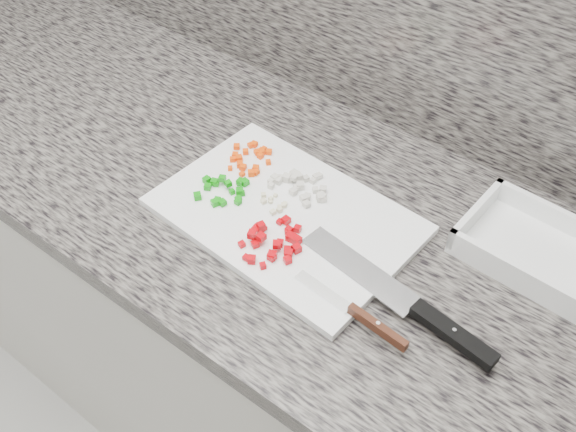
% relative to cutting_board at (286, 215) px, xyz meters
% --- Properties ---
extents(cabinet, '(3.92, 0.62, 0.86)m').
position_rel_cutting_board_xyz_m(cabinet, '(-0.07, 0.04, -0.48)').
color(cabinet, silver).
rests_on(cabinet, ground).
extents(countertop, '(3.96, 0.64, 0.04)m').
position_rel_cutting_board_xyz_m(countertop, '(-0.07, 0.04, -0.03)').
color(countertop, '#656059').
rests_on(countertop, cabinet).
extents(cutting_board, '(0.44, 0.31, 0.01)m').
position_rel_cutting_board_xyz_m(cutting_board, '(0.00, 0.00, 0.00)').
color(cutting_board, white).
rests_on(cutting_board, countertop).
extents(carrot_pile, '(0.09, 0.09, 0.01)m').
position_rel_cutting_board_xyz_m(carrot_pile, '(-0.13, 0.07, 0.01)').
color(carrot_pile, '#FF4905').
rests_on(carrot_pile, cutting_board).
extents(onion_pile, '(0.11, 0.08, 0.02)m').
position_rel_cutting_board_xyz_m(onion_pile, '(-0.02, 0.06, 0.01)').
color(onion_pile, beige).
rests_on(onion_pile, cutting_board).
extents(green_pepper_pile, '(0.09, 0.09, 0.02)m').
position_rel_cutting_board_xyz_m(green_pepper_pile, '(-0.12, -0.03, 0.01)').
color(green_pepper_pile, '#0E930D').
rests_on(green_pepper_pile, cutting_board).
extents(red_pepper_pile, '(0.09, 0.12, 0.02)m').
position_rel_cutting_board_xyz_m(red_pepper_pile, '(0.03, -0.07, 0.01)').
color(red_pepper_pile, '#C1020A').
rests_on(red_pepper_pile, cutting_board).
extents(garlic_pile, '(0.05, 0.04, 0.01)m').
position_rel_cutting_board_xyz_m(garlic_pile, '(-0.03, 0.00, 0.01)').
color(garlic_pile, beige).
rests_on(garlic_pile, cutting_board).
extents(chef_knife, '(0.35, 0.08, 0.02)m').
position_rel_cutting_board_xyz_m(chef_knife, '(0.28, -0.05, 0.01)').
color(chef_knife, white).
rests_on(chef_knife, cutting_board).
extents(paring_knife, '(0.20, 0.03, 0.02)m').
position_rel_cutting_board_xyz_m(paring_knife, '(0.22, -0.11, 0.01)').
color(paring_knife, white).
rests_on(paring_knife, cutting_board).
extents(tray, '(0.24, 0.18, 0.05)m').
position_rel_cutting_board_xyz_m(tray, '(0.37, 0.17, 0.01)').
color(tray, white).
rests_on(tray, countertop).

